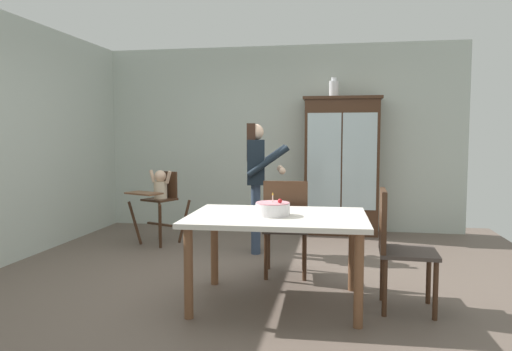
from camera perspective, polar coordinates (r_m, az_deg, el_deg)
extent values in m
plane|color=#66564C|center=(4.81, -1.36, -12.05)|extent=(6.24, 6.24, 0.00)
cube|color=beige|center=(7.20, 2.71, 4.42)|extent=(5.32, 0.06, 2.70)
cube|color=#422819|center=(6.90, 10.05, 0.96)|extent=(1.01, 0.42, 1.89)
cube|color=#422819|center=(6.90, 10.17, 8.95)|extent=(1.07, 0.48, 0.04)
cube|color=silver|center=(6.68, 8.03, 1.67)|extent=(0.46, 0.01, 1.32)
cube|color=silver|center=(6.68, 12.11, 1.61)|extent=(0.46, 0.01, 1.32)
cube|color=#422819|center=(6.89, 10.07, 1.74)|extent=(0.93, 0.36, 0.02)
cylinder|color=white|center=(6.92, 9.17, 10.04)|extent=(0.13, 0.13, 0.22)
cylinder|color=white|center=(6.93, 9.19, 11.15)|extent=(0.07, 0.07, 0.05)
cylinder|color=#422819|center=(6.35, -14.10, -5.46)|extent=(0.18, 0.10, 0.56)
cylinder|color=#422819|center=(6.04, -11.24, -5.93)|extent=(0.10, 0.18, 0.56)
cylinder|color=#422819|center=(6.65, -11.32, -4.95)|extent=(0.10, 0.18, 0.56)
cylinder|color=#422819|center=(6.36, -8.46, -5.36)|extent=(0.18, 0.10, 0.56)
cube|color=#422819|center=(6.35, -11.28, -5.67)|extent=(0.40, 0.20, 0.02)
cube|color=#422819|center=(6.30, -11.32, -2.80)|extent=(0.45, 0.45, 0.02)
cube|color=#422819|center=(6.39, -10.38, -1.03)|extent=(0.29, 0.15, 0.34)
cube|color=brown|center=(6.10, -13.11, -2.06)|extent=(0.50, 0.39, 0.02)
cylinder|color=beige|center=(6.30, -11.21, -1.68)|extent=(0.17, 0.17, 0.22)
sphere|color=beige|center=(6.28, -11.24, -0.07)|extent=(0.15, 0.15, 0.15)
cylinder|color=beige|center=(6.38, -12.14, -0.08)|extent=(0.11, 0.08, 0.17)
cylinder|color=beige|center=(6.19, -10.31, -0.20)|extent=(0.11, 0.08, 0.17)
cylinder|color=#33425B|center=(5.67, -0.03, -5.20)|extent=(0.11, 0.11, 0.82)
cylinder|color=#33425B|center=(5.84, -0.04, -4.92)|extent=(0.11, 0.11, 0.82)
cube|color=#19232D|center=(5.68, -0.03, 1.62)|extent=(0.26, 0.39, 0.52)
cube|color=white|center=(5.68, 1.02, 1.62)|extent=(0.02, 0.06, 0.49)
sphere|color=beige|center=(5.67, -0.03, 5.16)|extent=(0.19, 0.19, 0.19)
cube|color=#382319|center=(5.67, -0.59, 3.94)|extent=(0.13, 0.21, 0.44)
cylinder|color=#19232D|center=(5.48, 1.45, 1.69)|extent=(0.50, 0.16, 0.37)
sphere|color=beige|center=(5.49, 3.11, 0.54)|extent=(0.08, 0.08, 0.08)
cylinder|color=#19232D|center=(5.88, 1.32, 1.90)|extent=(0.50, 0.16, 0.37)
sphere|color=beige|center=(5.90, 2.87, 0.83)|extent=(0.08, 0.08, 0.08)
cube|color=silver|center=(3.97, 2.55, -4.96)|extent=(1.47, 1.08, 0.04)
cylinder|color=brown|center=(3.76, -7.98, -11.35)|extent=(0.07, 0.07, 0.70)
cylinder|color=brown|center=(3.62, 12.04, -12.01)|extent=(0.07, 0.07, 0.70)
cylinder|color=brown|center=(4.56, -4.93, -8.44)|extent=(0.07, 0.07, 0.70)
cylinder|color=brown|center=(4.45, 11.32, -8.85)|extent=(0.07, 0.07, 0.70)
cylinder|color=white|center=(3.93, 1.99, -4.02)|extent=(0.28, 0.28, 0.10)
cylinder|color=pink|center=(3.92, 1.99, -3.24)|extent=(0.27, 0.27, 0.01)
cylinder|color=#F2E5CC|center=(3.92, 1.99, -2.75)|extent=(0.01, 0.01, 0.06)
cone|color=yellow|center=(3.91, 1.99, -2.14)|extent=(0.02, 0.02, 0.02)
sphere|color=red|center=(3.88, 2.84, -3.01)|extent=(0.04, 0.04, 0.04)
cylinder|color=#422819|center=(5.07, 5.70, -8.56)|extent=(0.04, 0.04, 0.45)
cylinder|color=#422819|center=(5.07, 1.47, -8.52)|extent=(0.04, 0.04, 0.45)
cylinder|color=#422819|center=(4.71, 5.75, -9.60)|extent=(0.04, 0.04, 0.45)
cylinder|color=#422819|center=(4.72, 1.19, -9.55)|extent=(0.04, 0.04, 0.45)
cube|color=#473D38|center=(4.84, 3.54, -6.28)|extent=(0.48, 0.48, 0.03)
cube|color=#422819|center=(4.60, 3.49, -3.63)|extent=(0.42, 0.08, 0.48)
cylinder|color=#422819|center=(4.59, 5.87, -3.65)|extent=(0.03, 0.03, 0.48)
cylinder|color=#422819|center=(4.60, 1.13, -3.61)|extent=(0.03, 0.03, 0.48)
cylinder|color=#422819|center=(3.96, 20.43, -12.64)|extent=(0.04, 0.04, 0.45)
cylinder|color=#422819|center=(4.31, 19.71, -11.19)|extent=(0.04, 0.04, 0.45)
cylinder|color=#422819|center=(3.92, 14.95, -12.67)|extent=(0.04, 0.04, 0.45)
cylinder|color=#422819|center=(4.28, 14.69, -11.20)|extent=(0.04, 0.04, 0.45)
cube|color=#473D38|center=(4.05, 17.53, -8.65)|extent=(0.46, 0.46, 0.03)
cube|color=#422819|center=(3.99, 14.75, -5.07)|extent=(0.06, 0.42, 0.48)
cylinder|color=#422819|center=(3.80, 14.88, -5.55)|extent=(0.03, 0.03, 0.48)
cylinder|color=#422819|center=(4.17, 14.63, -4.63)|extent=(0.03, 0.03, 0.48)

